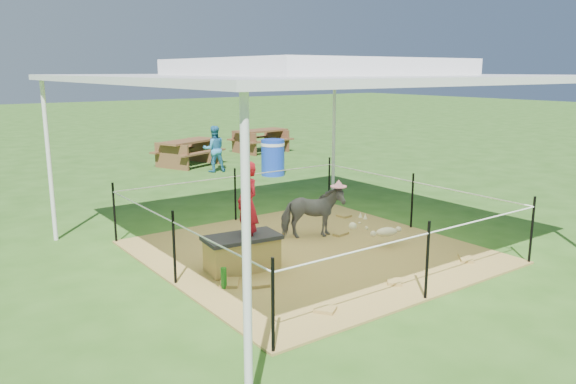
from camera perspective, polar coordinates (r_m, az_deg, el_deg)
ground at (r=8.68m, az=2.34°, el=-6.18°), size 90.00×90.00×0.00m
hay_patch at (r=8.67m, az=2.34°, el=-6.08°), size 4.60×4.60×0.03m
canopy_tent at (r=8.23m, az=2.51°, el=11.89°), size 6.30×6.30×2.90m
rope_fence at (r=8.50m, az=2.38°, el=-2.06°), size 4.54×4.54×1.00m
straw_bale at (r=7.84m, az=-4.68°, el=-6.34°), size 1.03×0.60×0.43m
dark_cloth at (r=7.77m, az=-4.71°, el=-4.64°), size 1.10×0.66×0.05m
woman at (r=7.68m, az=-4.15°, el=-0.52°), size 0.33×0.46×1.17m
green_bottle at (r=7.24m, az=-6.55°, el=-8.67°), size 0.08×0.08×0.27m
pony at (r=9.23m, az=2.50°, el=-2.09°), size 1.11×0.83×0.85m
pink_hat at (r=9.12m, az=2.53°, el=0.87°), size 0.27×0.27×0.12m
foal at (r=8.95m, az=9.99°, el=-3.83°), size 1.05×0.77×0.52m
trash_barrel at (r=14.92m, az=-1.55°, el=3.52°), size 0.79×0.79×0.96m
picnic_table_near at (r=16.71m, az=-10.08°, el=3.93°), size 2.16×1.88×0.75m
picnic_table_far at (r=19.25m, az=-2.80°, el=5.21°), size 1.97×1.51×0.77m
distant_person at (r=15.54m, az=-7.52°, el=4.36°), size 0.72×0.63×1.27m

